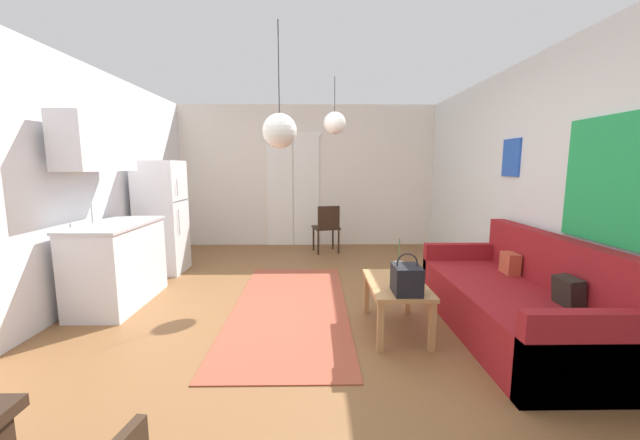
% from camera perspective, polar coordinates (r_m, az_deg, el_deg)
% --- Properties ---
extents(ground_plane, '(5.33, 7.71, 0.10)m').
position_cam_1_polar(ground_plane, '(3.73, -3.02, -16.13)').
color(ground_plane, brown).
extents(wall_back, '(4.93, 0.13, 2.61)m').
position_cam_1_polar(wall_back, '(7.00, -2.07, 6.71)').
color(wall_back, silver).
rests_on(wall_back, ground_plane).
extents(wall_right, '(0.12, 7.31, 2.61)m').
position_cam_1_polar(wall_right, '(4.09, 33.09, 4.35)').
color(wall_right, silver).
rests_on(wall_right, ground_plane).
extents(wall_left, '(0.12, 7.31, 2.61)m').
position_cam_1_polar(wall_left, '(4.25, -37.85, 4.04)').
color(wall_left, silver).
rests_on(wall_left, ground_plane).
extents(area_rug, '(1.19, 2.86, 0.01)m').
position_cam_1_polar(area_rug, '(4.06, -4.64, -13.23)').
color(area_rug, '#9E4733').
rests_on(area_rug, ground_plane).
extents(couch, '(0.91, 2.09, 0.90)m').
position_cam_1_polar(couch, '(3.79, 28.21, -11.38)').
color(couch, maroon).
rests_on(couch, ground_plane).
extents(coffee_table, '(0.50, 0.87, 0.45)m').
position_cam_1_polar(coffee_table, '(3.47, 11.69, -10.47)').
color(coffee_table, '#B27F4C').
rests_on(coffee_table, ground_plane).
extents(bamboo_vase, '(0.09, 0.09, 0.38)m').
position_cam_1_polar(bamboo_vase, '(3.53, 12.07, -7.57)').
color(bamboo_vase, beige).
rests_on(bamboo_vase, coffee_table).
extents(handbag, '(0.22, 0.27, 0.34)m').
position_cam_1_polar(handbag, '(3.15, 13.24, -8.89)').
color(handbag, black).
rests_on(handbag, coffee_table).
extents(refrigerator, '(0.58, 0.60, 1.57)m').
position_cam_1_polar(refrigerator, '(5.62, -23.24, 0.40)').
color(refrigerator, white).
rests_on(refrigerator, ground_plane).
extents(kitchen_counter, '(0.60, 1.18, 2.01)m').
position_cam_1_polar(kitchen_counter, '(4.53, -29.36, -2.10)').
color(kitchen_counter, silver).
rests_on(kitchen_counter, ground_plane).
extents(accent_chair, '(0.50, 0.49, 0.83)m').
position_cam_1_polar(accent_chair, '(6.35, 1.07, -0.91)').
color(accent_chair, black).
rests_on(accent_chair, ground_plane).
extents(pendant_lamp_near, '(0.28, 0.28, 0.98)m').
position_cam_1_polar(pendant_lamp_near, '(3.05, -6.26, 13.54)').
color(pendant_lamp_near, black).
extents(pendant_lamp_far, '(0.29, 0.29, 0.71)m').
position_cam_1_polar(pendant_lamp_far, '(4.89, 2.27, 14.73)').
color(pendant_lamp_far, black).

